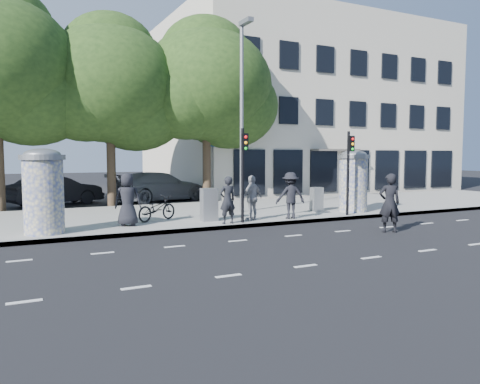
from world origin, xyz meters
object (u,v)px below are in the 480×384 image
ad_column_left (43,189)px  traffic_pole_far (349,164)px  traffic_pole_near (243,165)px  ped_e (252,198)px  bicycle (157,208)px  cabinet_right (317,199)px  ad_column_right (353,179)px  street_lamp (242,103)px  ped_a (128,199)px  car_mid (56,190)px  ped_d (290,195)px  man_road (389,203)px  ped_b (227,200)px  car_right (159,187)px  cabinet_left (209,205)px

ad_column_left → traffic_pole_far: size_ratio=0.78×
ad_column_left → traffic_pole_near: (6.60, -0.71, 0.69)m
ped_e → bicycle: (-3.25, 1.47, -0.38)m
cabinet_right → ped_e: bearing=-160.2°
ad_column_right → street_lamp: bearing=156.3°
ped_a → car_mid: 9.95m
street_lamp → ped_a: (-5.31, -1.74, -3.72)m
ped_d → ped_a: bearing=3.2°
traffic_pole_far → bicycle: size_ratio=1.92×
street_lamp → ped_e: (-0.80, -2.41, -3.80)m
ped_a → bicycle: (1.26, 0.80, -0.46)m
ped_d → car_mid: bearing=-43.4°
man_road → car_mid: man_road is taller
street_lamp → ped_e: 4.57m
ped_a → ped_b: ped_a is taller
ped_e → bicycle: 3.58m
ad_column_right → ped_d: 3.78m
traffic_pole_near → ped_e: (0.60, 0.44, -1.23)m
car_right → car_mid: bearing=67.0°
traffic_pole_far → ped_d: traffic_pole_far is taller
ped_b → ped_d: bearing=179.6°
traffic_pole_far → ped_d: 2.93m
ped_d → ped_e: (-1.53, 0.25, -0.05)m
ped_d → traffic_pole_near: bearing=16.7°
ped_e → traffic_pole_far: bearing=154.2°
man_road → cabinet_left: (-4.76, 4.26, -0.23)m
traffic_pole_near → cabinet_right: size_ratio=3.27×
ad_column_right → car_right: size_ratio=0.47×
ped_b → car_mid: size_ratio=0.36×
traffic_pole_near → ped_d: (2.13, 0.18, -1.19)m
street_lamp → car_mid: size_ratio=1.72×
ped_a → cabinet_right: bearing=-156.8°
ad_column_left → ped_b: size_ratio=1.57×
ped_e → cabinet_right: bearing=178.3°
ad_column_left → ped_e: bearing=-2.2°
ad_column_right → cabinet_left: bearing=179.2°
ped_e → car_right: (-0.60, 10.00, -0.18)m
ad_column_left → traffic_pole_near: 6.67m
traffic_pole_far → ped_b: (-5.40, 0.06, -1.24)m
ad_column_right → man_road: bearing=-115.1°
street_lamp → bicycle: bearing=-166.9°
bicycle → ped_e: bearing=-140.1°
traffic_pole_far → cabinet_left: size_ratio=2.79×
ped_d → car_mid: size_ratio=0.38×
traffic_pole_near → ped_d: size_ratio=1.90×
traffic_pole_near → car_mid: 12.27m
traffic_pole_far → street_lamp: bearing=140.1°
ped_a → ped_e: (4.51, -0.66, -0.08)m
traffic_pole_near → man_road: traffic_pole_near is taller
cabinet_left → cabinet_right: cabinet_left is taller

